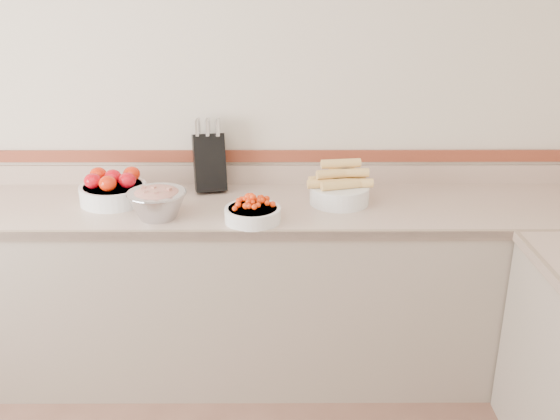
{
  "coord_description": "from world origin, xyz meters",
  "views": [
    {
      "loc": [
        0.34,
        -1.09,
        1.95
      ],
      "look_at": [
        0.35,
        1.35,
        1.0
      ],
      "focal_mm": 40.0,
      "sensor_mm": 36.0,
      "label": 1
    }
  ],
  "objects_px": {
    "cherry_tomato_bowl": "(253,212)",
    "knife_block": "(209,161)",
    "rhubarb_bowl": "(157,202)",
    "corn_bowl": "(340,189)",
    "tomato_bowl": "(113,189)"
  },
  "relations": [
    {
      "from": "cherry_tomato_bowl",
      "to": "corn_bowl",
      "type": "xyz_separation_m",
      "value": [
        0.41,
        0.23,
        0.02
      ]
    },
    {
      "from": "tomato_bowl",
      "to": "rhubarb_bowl",
      "type": "relative_size",
      "value": 1.19
    },
    {
      "from": "corn_bowl",
      "to": "knife_block",
      "type": "bearing_deg",
      "value": 162.91
    },
    {
      "from": "knife_block",
      "to": "cherry_tomato_bowl",
      "type": "height_order",
      "value": "knife_block"
    },
    {
      "from": "corn_bowl",
      "to": "rhubarb_bowl",
      "type": "xyz_separation_m",
      "value": [
        -0.83,
        -0.19,
        0.01
      ]
    },
    {
      "from": "knife_block",
      "to": "tomato_bowl",
      "type": "distance_m",
      "value": 0.49
    },
    {
      "from": "tomato_bowl",
      "to": "corn_bowl",
      "type": "bearing_deg",
      "value": -0.68
    },
    {
      "from": "knife_block",
      "to": "corn_bowl",
      "type": "bearing_deg",
      "value": -17.09
    },
    {
      "from": "cherry_tomato_bowl",
      "to": "knife_block",
      "type": "bearing_deg",
      "value": 118.27
    },
    {
      "from": "knife_block",
      "to": "corn_bowl",
      "type": "height_order",
      "value": "knife_block"
    },
    {
      "from": "corn_bowl",
      "to": "rhubarb_bowl",
      "type": "distance_m",
      "value": 0.85
    },
    {
      "from": "cherry_tomato_bowl",
      "to": "rhubarb_bowl",
      "type": "distance_m",
      "value": 0.43
    },
    {
      "from": "knife_block",
      "to": "cherry_tomato_bowl",
      "type": "bearing_deg",
      "value": -61.73
    },
    {
      "from": "rhubarb_bowl",
      "to": "corn_bowl",
      "type": "bearing_deg",
      "value": 12.89
    },
    {
      "from": "corn_bowl",
      "to": "rhubarb_bowl",
      "type": "height_order",
      "value": "corn_bowl"
    }
  ]
}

